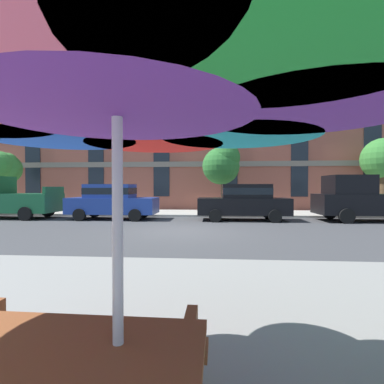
{
  "coord_description": "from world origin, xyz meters",
  "views": [
    {
      "loc": [
        1.25,
        -10.54,
        1.64
      ],
      "look_at": [
        0.22,
        3.2,
        1.4
      ],
      "focal_mm": 26.87,
      "sensor_mm": 36.0,
      "label": 1
    }
  ],
  "objects_px": {
    "pickup_green": "(4,199)",
    "street_tree_right": "(382,160)",
    "street_tree_left": "(4,167)",
    "patio_umbrella": "(117,82)",
    "sedan_black": "(244,201)",
    "sedan_blue": "(112,201)",
    "pickup_black": "(367,200)",
    "street_tree_middle": "(222,164)"
  },
  "relations": [
    {
      "from": "pickup_green",
      "to": "street_tree_left",
      "type": "height_order",
      "value": "street_tree_left"
    },
    {
      "from": "sedan_black",
      "to": "street_tree_right",
      "type": "distance_m",
      "value": 9.46
    },
    {
      "from": "street_tree_middle",
      "to": "patio_umbrella",
      "type": "xyz_separation_m",
      "value": [
        -1.05,
        -15.43,
        -0.81
      ]
    },
    {
      "from": "sedan_black",
      "to": "patio_umbrella",
      "type": "height_order",
      "value": "patio_umbrella"
    },
    {
      "from": "street_tree_left",
      "to": "street_tree_middle",
      "type": "distance_m",
      "value": 13.75
    },
    {
      "from": "street_tree_left",
      "to": "patio_umbrella",
      "type": "bearing_deg",
      "value": -50.95
    },
    {
      "from": "pickup_green",
      "to": "pickup_black",
      "type": "xyz_separation_m",
      "value": [
        18.24,
        0.0,
        0.0
      ]
    },
    {
      "from": "pickup_green",
      "to": "street_tree_right",
      "type": "relative_size",
      "value": 1.12
    },
    {
      "from": "patio_umbrella",
      "to": "street_tree_right",
      "type": "bearing_deg",
      "value": 57.21
    },
    {
      "from": "sedan_blue",
      "to": "street_tree_left",
      "type": "relative_size",
      "value": 1.14
    },
    {
      "from": "pickup_green",
      "to": "sedan_blue",
      "type": "xyz_separation_m",
      "value": [
        5.81,
        -0.0,
        -0.08
      ]
    },
    {
      "from": "pickup_black",
      "to": "patio_umbrella",
      "type": "relative_size",
      "value": 1.56
    },
    {
      "from": "pickup_green",
      "to": "pickup_black",
      "type": "distance_m",
      "value": 18.24
    },
    {
      "from": "street_tree_left",
      "to": "patio_umbrella",
      "type": "height_order",
      "value": "street_tree_left"
    },
    {
      "from": "street_tree_left",
      "to": "street_tree_right",
      "type": "xyz_separation_m",
      "value": [
        23.18,
        0.62,
        0.35
      ]
    },
    {
      "from": "pickup_black",
      "to": "street_tree_middle",
      "type": "relative_size",
      "value": 1.21
    },
    {
      "from": "pickup_green",
      "to": "sedan_blue",
      "type": "distance_m",
      "value": 5.81
    },
    {
      "from": "street_tree_middle",
      "to": "sedan_black",
      "type": "bearing_deg",
      "value": -70.22
    },
    {
      "from": "sedan_black",
      "to": "street_tree_left",
      "type": "bearing_deg",
      "value": 168.67
    },
    {
      "from": "sedan_blue",
      "to": "sedan_black",
      "type": "bearing_deg",
      "value": 0.0
    },
    {
      "from": "street_tree_left",
      "to": "street_tree_right",
      "type": "bearing_deg",
      "value": 1.53
    },
    {
      "from": "sedan_black",
      "to": "patio_umbrella",
      "type": "relative_size",
      "value": 1.34
    },
    {
      "from": "street_tree_right",
      "to": "patio_umbrella",
      "type": "height_order",
      "value": "street_tree_right"
    },
    {
      "from": "sedan_black",
      "to": "street_tree_right",
      "type": "bearing_deg",
      "value": 22.9
    },
    {
      "from": "street_tree_left",
      "to": "sedan_blue",
      "type": "bearing_deg",
      "value": -20.04
    },
    {
      "from": "pickup_black",
      "to": "street_tree_right",
      "type": "distance_m",
      "value": 4.98
    },
    {
      "from": "sedan_black",
      "to": "patio_umbrella",
      "type": "xyz_separation_m",
      "value": [
        -2.03,
        -12.7,
        1.26
      ]
    },
    {
      "from": "street_tree_middle",
      "to": "street_tree_right",
      "type": "xyz_separation_m",
      "value": [
        9.43,
        0.84,
        0.23
      ]
    },
    {
      "from": "pickup_green",
      "to": "pickup_black",
      "type": "relative_size",
      "value": 1.0
    },
    {
      "from": "patio_umbrella",
      "to": "street_tree_middle",
      "type": "bearing_deg",
      "value": 86.12
    },
    {
      "from": "pickup_green",
      "to": "street_tree_middle",
      "type": "distance_m",
      "value": 11.95
    },
    {
      "from": "sedan_black",
      "to": "street_tree_left",
      "type": "height_order",
      "value": "street_tree_left"
    },
    {
      "from": "pickup_black",
      "to": "patio_umbrella",
      "type": "distance_m",
      "value": 14.96
    },
    {
      "from": "pickup_black",
      "to": "pickup_green",
      "type": "bearing_deg",
      "value": 180.0
    },
    {
      "from": "pickup_green",
      "to": "patio_umbrella",
      "type": "height_order",
      "value": "patio_umbrella"
    },
    {
      "from": "sedan_blue",
      "to": "pickup_black",
      "type": "height_order",
      "value": "pickup_black"
    },
    {
      "from": "pickup_green",
      "to": "street_tree_left",
      "type": "distance_m",
      "value": 4.18
    },
    {
      "from": "pickup_green",
      "to": "sedan_blue",
      "type": "height_order",
      "value": "pickup_green"
    },
    {
      "from": "pickup_green",
      "to": "sedan_black",
      "type": "distance_m",
      "value": 12.44
    },
    {
      "from": "street_tree_right",
      "to": "patio_umbrella",
      "type": "relative_size",
      "value": 1.39
    },
    {
      "from": "pickup_black",
      "to": "patio_umbrella",
      "type": "bearing_deg",
      "value": -121.62
    },
    {
      "from": "street_tree_left",
      "to": "street_tree_middle",
      "type": "xyz_separation_m",
      "value": [
        13.74,
        -0.22,
        0.11
      ]
    }
  ]
}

